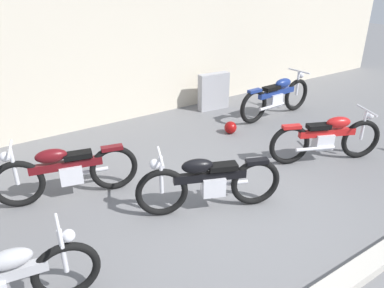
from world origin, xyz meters
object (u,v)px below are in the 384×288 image
Objects in this scene: stone_marker at (214,91)px; motorcycle_maroon at (66,171)px; motorcycle_red at (327,138)px; motorcycle_blue at (277,97)px; motorcycle_black at (209,182)px; helmet at (230,127)px.

motorcycle_maroon is (-4.05, -1.88, 0.01)m from stone_marker.
motorcycle_blue is (0.87, 2.04, 0.02)m from motorcycle_red.
motorcycle_blue reaches higher than motorcycle_black.
stone_marker is 4.13m from motorcycle_black.
motorcycle_black reaches higher than stone_marker.
helmet is at bearing 131.89° from motorcycle_red.
stone_marker is at bearing 66.73° from helmet.
motorcycle_maroon is 2.05m from motorcycle_black.
motorcycle_red is 0.88× the size of motorcycle_blue.
motorcycle_black reaches higher than helmet.
helmet is 2.73m from motorcycle_black.
motorcycle_maroon is 0.93× the size of motorcycle_blue.
motorcycle_black is at bearing -135.78° from helmet.
motorcycle_maroon is 4.98m from motorcycle_blue.
motorcycle_maroon is 1.05× the size of motorcycle_black.
motorcycle_maroon is at bearing -174.20° from motorcycle_blue.
stone_marker is 0.40× the size of motorcycle_blue.
motorcycle_black is at bearing -155.33° from motorcycle_red.
motorcycle_red is at bearing -71.77° from helmet.
stone_marker is at bearing -141.59° from motorcycle_maroon.
motorcycle_red reaches higher than stone_marker.
stone_marker is at bearing 124.47° from motorcycle_blue.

